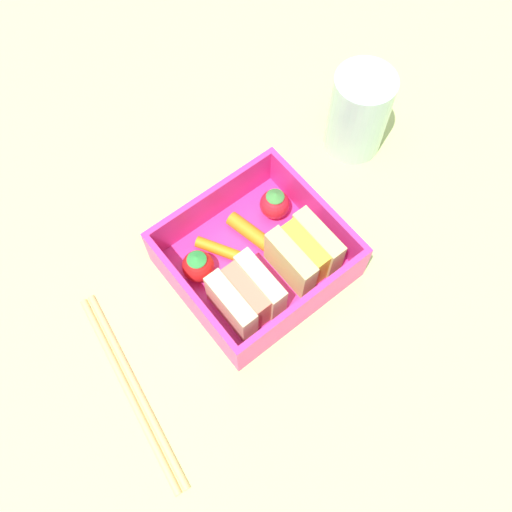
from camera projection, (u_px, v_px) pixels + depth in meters
ground_plane at (256, 271)px, 58.80cm from camera, size 120.00×120.00×2.00cm
bento_tray at (256, 265)px, 57.35cm from camera, size 15.89×14.76×1.20cm
bento_rim at (256, 253)px, 54.73cm from camera, size 15.89×14.76×4.56cm
sandwich_left at (304, 253)px, 54.56cm from camera, size 5.08×5.83×4.87cm
sandwich_center_left at (246, 296)px, 52.71cm from camera, size 5.08×5.83×4.87cm
strawberry_far_left at (275, 204)px, 57.73cm from camera, size 3.08×3.08×3.68cm
carrot_stick_far_left at (251, 233)px, 57.34cm from camera, size 2.59×5.57×1.52cm
carrot_stick_left at (220, 250)px, 56.74cm from camera, size 3.56×5.04×1.16cm
strawberry_left at (198, 266)px, 54.79cm from camera, size 3.15×3.15×3.75cm
chopstick_pair at (131, 388)px, 52.40cm from camera, size 4.34×20.55×0.70cm
drinking_glass at (359, 113)px, 59.88cm from camera, size 6.36×6.36×9.99cm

